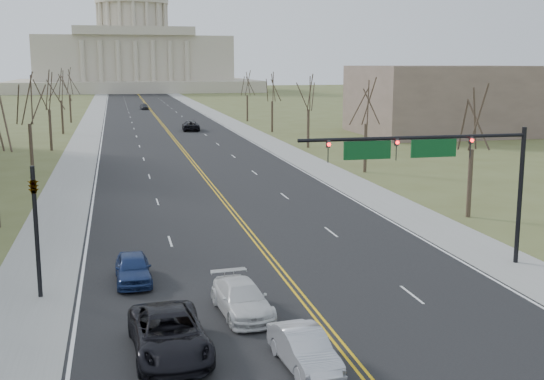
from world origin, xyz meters
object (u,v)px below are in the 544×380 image
car_sb_outer_lead (169,334)px  car_sb_inner_lead (304,349)px  signal_left (35,217)px  car_far_sb (144,106)px  car_sb_inner_second (242,299)px  car_sb_outer_second (133,268)px  signal_mast (432,158)px  car_far_nb (191,126)px

car_sb_outer_lead → car_sb_inner_lead: bearing=-28.4°
signal_left → car_far_sb: bearing=85.4°
car_sb_inner_lead → car_far_sb: car_far_sb is taller
car_far_sb → car_sb_inner_second: bearing=-95.5°
car_sb_inner_lead → car_sb_outer_second: size_ratio=0.99×
car_sb_outer_lead → car_sb_outer_second: (-1.04, 8.76, -0.08)m
signal_left → car_sb_inner_lead: bearing=-45.0°
signal_mast → car_sb_inner_second: 12.34m
signal_left → car_far_sb: 126.74m
signal_mast → car_sb_outer_lead: signal_mast is taller
signal_mast → car_sb_outer_lead: (-13.75, -7.56, -4.96)m
car_sb_inner_lead → car_sb_outer_lead: bearing=149.0°
signal_mast → car_far_nb: 75.70m
car_sb_inner_lead → car_sb_outer_second: 12.18m
car_far_nb → car_sb_inner_second: bearing=88.2°
signal_mast → car_far_sb: bearing=94.0°
car_sb_inner_second → car_sb_inner_lead: bearing=-83.1°
car_sb_outer_second → car_far_nb: car_far_nb is taller
car_sb_outer_second → car_far_sb: 125.25m
car_sb_inner_second → car_far_nb: 79.88m
signal_left → car_sb_inner_second: 9.93m
signal_left → car_sb_outer_lead: 9.63m
car_sb_inner_second → car_sb_outer_second: car_sb_outer_second is taller
car_sb_inner_lead → car_sb_outer_lead: (-4.47, 2.10, 0.11)m
car_sb_outer_second → car_far_sb: (5.98, 125.10, 0.01)m
car_sb_inner_lead → car_far_sb: 135.96m
signal_left → car_far_sb: size_ratio=1.44×
car_sb_inner_second → car_far_nb: size_ratio=0.86×
signal_mast → car_far_sb: 126.71m
signal_mast → car_sb_outer_second: 15.67m
signal_left → car_sb_inner_second: (8.49, -4.17, -3.02)m
car_sb_outer_second → car_far_nb: size_ratio=0.76×
car_far_nb → car_far_sb: bearing=-81.5°
car_sb_inner_second → car_far_sb: size_ratio=1.13×
car_sb_inner_lead → car_far_nb: car_far_nb is taller
car_sb_outer_lead → car_sb_inner_second: (3.29, 3.40, -0.10)m
car_sb_outer_second → car_sb_inner_second: bearing=-52.2°
car_far_nb → signal_left: bearing=81.6°
signal_left → signal_mast: bearing=-0.0°
signal_mast → car_sb_outer_lead: bearing=-151.2°
car_sb_inner_lead → car_sb_inner_second: 5.62m
car_far_sb → car_sb_outer_lead: bearing=-96.8°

